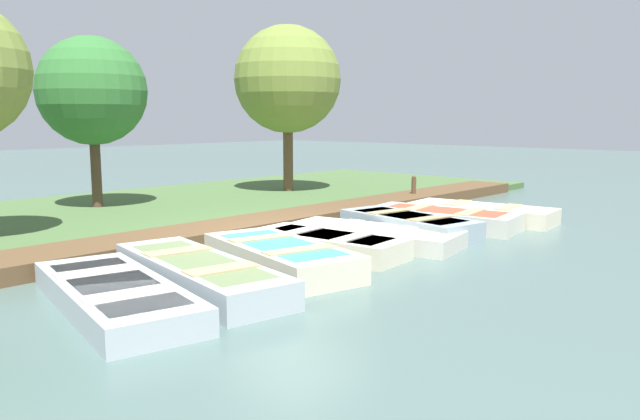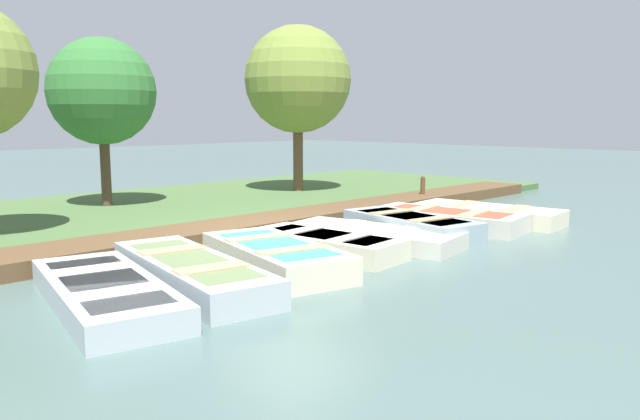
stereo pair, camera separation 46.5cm
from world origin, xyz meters
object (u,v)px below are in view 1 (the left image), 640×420
rowboat_2 (280,256)px  rowboat_7 (481,213)px  rowboat_4 (372,235)px  mooring_post_far (414,189)px  rowboat_6 (443,218)px  park_tree_center (288,80)px  rowboat_5 (408,225)px  rowboat_3 (328,244)px  rowboat_1 (199,273)px  park_tree_left (92,91)px  rowboat_0 (115,294)px

rowboat_2 → rowboat_7: 6.35m
rowboat_4 → mooring_post_far: size_ratio=4.40×
rowboat_4 → rowboat_6: (0.05, 2.42, 0.04)m
rowboat_6 → park_tree_center: 7.15m
rowboat_7 → rowboat_5: bearing=-100.5°
rowboat_2 → park_tree_center: bearing=148.2°
rowboat_2 → rowboat_3: 1.34m
rowboat_1 → rowboat_4: 4.01m
rowboat_7 → park_tree_left: 9.56m
rowboat_1 → mooring_post_far: bearing=116.7°
rowboat_0 → rowboat_3: rowboat_3 is taller
mooring_post_far → park_tree_center: bearing=-161.1°
rowboat_1 → park_tree_center: bearing=139.0°
rowboat_4 → rowboat_7: bearing=76.1°
rowboat_3 → park_tree_left: (-7.16, -0.38, 2.76)m
mooring_post_far → rowboat_0: bearing=-75.8°
rowboat_4 → park_tree_center: (-6.16, 3.90, 3.26)m
rowboat_3 → mooring_post_far: 6.89m
rowboat_0 → rowboat_5: rowboat_5 is taller
rowboat_5 → park_tree_center: size_ratio=0.62×
rowboat_3 → rowboat_2: bearing=-86.7°
rowboat_4 → park_tree_center: park_tree_center is taller
rowboat_0 → rowboat_6: bearing=103.2°
rowboat_6 → park_tree_left: (-7.20, -4.06, 2.75)m
mooring_post_far → rowboat_6: bearing=-46.4°
rowboat_6 → park_tree_left: 8.71m
park_tree_left → rowboat_7: bearing=36.3°
rowboat_1 → rowboat_5: rowboat_5 is taller
rowboat_3 → rowboat_6: (0.04, 3.67, 0.01)m
rowboat_1 → rowboat_7: rowboat_1 is taller
rowboat_2 → rowboat_6: 5.00m
rowboat_3 → rowboat_5: rowboat_5 is taller
rowboat_5 → park_tree_left: park_tree_left is taller
rowboat_3 → rowboat_5: size_ratio=0.93×
rowboat_0 → rowboat_6: rowboat_6 is taller
mooring_post_far → park_tree_center: 4.88m
rowboat_4 → mooring_post_far: mooring_post_far is taller
rowboat_3 → park_tree_center: (-6.16, 5.16, 3.23)m
rowboat_4 → rowboat_5: (0.02, 1.15, 0.05)m
rowboat_6 → park_tree_left: size_ratio=0.77×
rowboat_5 → park_tree_left: (-7.18, -2.79, 2.73)m
rowboat_4 → rowboat_2: bearing=-95.8°
rowboat_6 → rowboat_3: bearing=-99.4°
rowboat_1 → rowboat_6: size_ratio=1.13×
rowboat_5 → rowboat_6: (0.02, 1.27, -0.02)m
mooring_post_far → park_tree_center: (-3.62, -1.24, 3.03)m
rowboat_2 → rowboat_3: (-0.20, 1.32, -0.03)m
mooring_post_far → rowboat_2: bearing=-70.4°
rowboat_5 → mooring_post_far: bearing=132.4°
rowboat_1 → park_tree_left: bearing=172.6°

